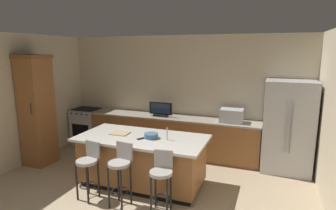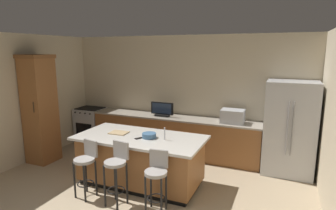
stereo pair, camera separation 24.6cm
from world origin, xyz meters
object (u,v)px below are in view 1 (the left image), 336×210
at_px(kitchen_island, 142,160).
at_px(tv_monitor, 161,110).
at_px(refrigerator, 288,127).
at_px(microwave, 231,116).
at_px(range_oven, 87,126).
at_px(fruit_bowl, 151,136).
at_px(bar_stool_center, 121,169).
at_px(bar_stool_right, 162,177).
at_px(cutting_board, 120,133).
at_px(cabinet_tower, 37,109).
at_px(cell_phone, 141,139).
at_px(bar_stool_left, 88,165).

relative_size(kitchen_island, tv_monitor, 4.22).
xyz_separation_m(refrigerator, microwave, (-1.12, 0.06, 0.12)).
bearing_deg(range_oven, fruit_bowl, -32.29).
bearing_deg(kitchen_island, bar_stool_center, -89.69).
xyz_separation_m(bar_stool_center, bar_stool_right, (0.66, 0.06, -0.05)).
height_order(tv_monitor, fruit_bowl, tv_monitor).
height_order(bar_stool_center, fruit_bowl, bar_stool_center).
bearing_deg(tv_monitor, cutting_board, -97.18).
height_order(range_oven, bar_stool_center, bar_stool_center).
height_order(kitchen_island, cabinet_tower, cabinet_tower).
height_order(cabinet_tower, tv_monitor, cabinet_tower).
distance_m(kitchen_island, refrigerator, 2.96).
distance_m(microwave, cell_phone, 2.18).
bearing_deg(fruit_bowl, kitchen_island, 178.64).
bearing_deg(refrigerator, range_oven, 179.27).
height_order(tv_monitor, cutting_board, tv_monitor).
xyz_separation_m(kitchen_island, refrigerator, (2.48, 1.56, 0.46)).
distance_m(cabinet_tower, bar_stool_left, 2.18).
distance_m(bar_stool_center, cutting_board, 0.98).
bearing_deg(cell_phone, cutting_board, -164.47).
bearing_deg(microwave, fruit_bowl, -125.68).
bearing_deg(kitchen_island, fruit_bowl, -1.36).
bearing_deg(bar_stool_center, refrigerator, 50.60).
height_order(kitchen_island, cell_phone, cell_phone).
relative_size(tv_monitor, bar_stool_center, 0.54).
distance_m(kitchen_island, range_oven, 2.88).
relative_size(kitchen_island, bar_stool_center, 2.27).
bearing_deg(cabinet_tower, kitchen_island, -2.46).
distance_m(microwave, bar_stool_right, 2.48).
bearing_deg(cell_phone, bar_stool_right, -13.54).
distance_m(bar_stool_center, bar_stool_right, 0.67).
bearing_deg(bar_stool_right, tv_monitor, 105.05).
relative_size(fruit_bowl, cell_phone, 1.65).
bearing_deg(bar_stool_left, kitchen_island, 61.03).
xyz_separation_m(kitchen_island, fruit_bowl, (0.19, -0.00, 0.48)).
height_order(microwave, fruit_bowl, microwave).
xyz_separation_m(bar_stool_left, cutting_board, (0.14, 0.78, 0.34)).
relative_size(refrigerator, tv_monitor, 3.37).
relative_size(tv_monitor, bar_stool_left, 0.57).
bearing_deg(refrigerator, kitchen_island, -147.82).
distance_m(cabinet_tower, microwave, 4.15).
relative_size(refrigerator, fruit_bowl, 7.45).
xyz_separation_m(microwave, bar_stool_right, (-0.69, -2.34, -0.48)).
xyz_separation_m(bar_stool_right, cutting_board, (-1.13, 0.74, 0.34)).
xyz_separation_m(bar_stool_center, fruit_bowl, (0.18, 0.77, 0.33)).
distance_m(bar_stool_right, cutting_board, 1.39).
xyz_separation_m(fruit_bowl, cell_phone, (-0.15, -0.10, -0.04)).
bearing_deg(bar_stool_center, cabinet_tower, 167.78).
height_order(microwave, bar_stool_center, microwave).
height_order(kitchen_island, tv_monitor, tv_monitor).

